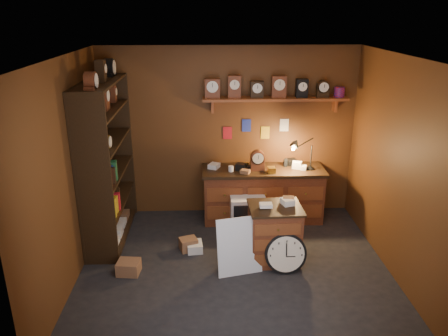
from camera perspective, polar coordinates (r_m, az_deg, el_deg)
floor at (r=5.86m, az=1.42°, el=-13.07°), size 4.00×4.00×0.00m
room_shell at (r=5.23m, az=1.99°, el=3.60°), size 4.02×3.62×2.71m
shelving_unit at (r=6.36m, az=-15.40°, el=1.47°), size 0.47×1.60×2.58m
workbench at (r=6.98m, az=5.10°, el=-3.02°), size 1.92×0.66×1.36m
low_cabinet at (r=5.89m, az=6.59°, el=-8.22°), size 0.70×0.60×0.87m
big_round_clock at (r=5.73m, az=8.06°, el=-11.02°), size 0.54×0.17×0.54m
white_panel at (r=5.81m, az=1.98°, el=-13.39°), size 0.60×0.29×0.77m
mini_fridge at (r=6.75m, az=3.04°, el=-5.67°), size 0.54×0.56×0.55m
floor_box_a at (r=5.86m, az=-12.34°, el=-12.55°), size 0.30×0.27×0.17m
floor_box_b at (r=6.24m, az=-3.84°, el=-10.21°), size 0.23×0.27×0.13m
floor_box_c at (r=6.25m, az=-4.66°, el=-9.89°), size 0.29×0.26×0.18m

